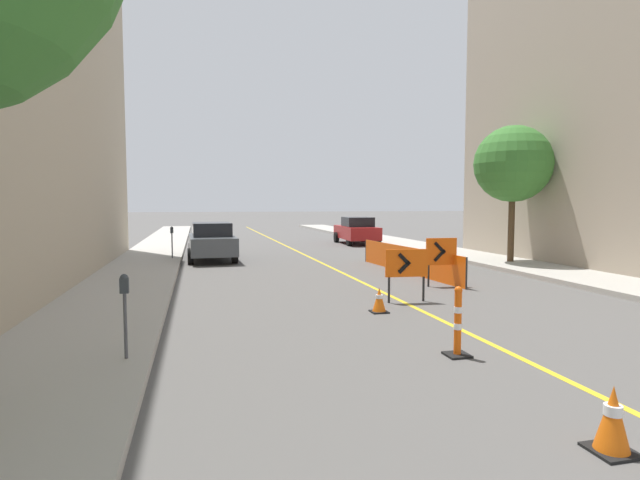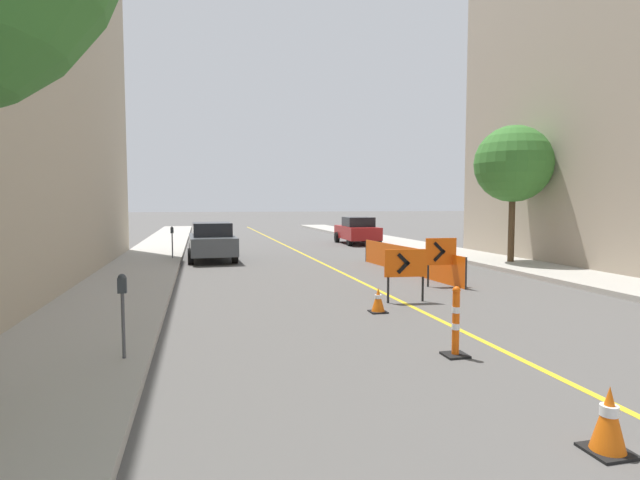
# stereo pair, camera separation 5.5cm
# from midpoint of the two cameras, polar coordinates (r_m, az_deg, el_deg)

# --- Properties ---
(lane_stripe) EXTENTS (0.12, 56.75, 0.01)m
(lane_stripe) POSITION_cam_midpoint_polar(r_m,az_deg,el_deg) (23.33, -1.90, -1.66)
(lane_stripe) COLOR gold
(lane_stripe) RESTS_ON ground_plane
(sidewalk_left) EXTENTS (2.58, 56.75, 0.15)m
(sidewalk_left) POSITION_cam_midpoint_polar(r_m,az_deg,el_deg) (22.91, -18.75, -1.81)
(sidewalk_left) COLOR #ADA89E
(sidewalk_left) RESTS_ON ground_plane
(sidewalk_right) EXTENTS (2.58, 56.75, 0.15)m
(sidewalk_right) POSITION_cam_midpoint_polar(r_m,az_deg,el_deg) (25.58, 13.13, -1.09)
(sidewalk_right) COLOR #ADA89E
(sidewalk_right) RESTS_ON ground_plane
(traffic_cone_second) EXTENTS (0.41, 0.41, 0.65)m
(traffic_cone_second) POSITION_cam_midpoint_polar(r_m,az_deg,el_deg) (5.77, 30.20, -17.32)
(traffic_cone_second) COLOR black
(traffic_cone_second) RESTS_ON ground_plane
(traffic_cone_third) EXTENTS (0.37, 0.37, 0.55)m
(traffic_cone_third) POSITION_cam_midpoint_polar(r_m,az_deg,el_deg) (11.06, 6.64, -6.86)
(traffic_cone_third) COLOR black
(traffic_cone_third) RESTS_ON ground_plane
(delineator_post_rear) EXTENTS (0.36, 0.36, 1.10)m
(delineator_post_rear) POSITION_cam_midpoint_polar(r_m,az_deg,el_deg) (8.16, 15.28, -9.50)
(delineator_post_rear) COLOR black
(delineator_post_rear) RESTS_ON ground_plane
(arrow_barricade_primary) EXTENTS (1.06, 0.15, 1.29)m
(arrow_barricade_primary) POSITION_cam_midpoint_polar(r_m,az_deg,el_deg) (12.20, 9.74, -2.86)
(arrow_barricade_primary) COLOR #EF560C
(arrow_barricade_primary) RESTS_ON ground_plane
(arrow_barricade_secondary) EXTENTS (0.92, 0.12, 1.39)m
(arrow_barricade_secondary) POSITION_cam_midpoint_polar(r_m,az_deg,el_deg) (14.76, 13.59, -1.50)
(arrow_barricade_secondary) COLOR #EF560C
(arrow_barricade_secondary) RESTS_ON ground_plane
(safety_mesh_fence) EXTENTS (0.56, 7.07, 0.90)m
(safety_mesh_fence) POSITION_cam_midpoint_polar(r_m,az_deg,el_deg) (17.40, 9.77, -2.24)
(safety_mesh_fence) COLOR #EF560C
(safety_mesh_fence) RESTS_ON ground_plane
(parked_car_curb_near) EXTENTS (1.95, 4.36, 1.59)m
(parked_car_curb_near) POSITION_cam_midpoint_polar(r_m,az_deg,el_deg) (21.40, -12.34, -0.15)
(parked_car_curb_near) COLOR #474C51
(parked_car_curb_near) RESTS_ON ground_plane
(parked_car_curb_mid) EXTENTS (2.01, 4.38, 1.59)m
(parked_car_curb_mid) POSITION_cam_midpoint_polar(r_m,az_deg,el_deg) (29.46, 4.16, 1.10)
(parked_car_curb_mid) COLOR maroon
(parked_car_curb_mid) RESTS_ON ground_plane
(parking_meter_near_curb) EXTENTS (0.12, 0.11, 1.23)m
(parking_meter_near_curb) POSITION_cam_midpoint_polar(r_m,az_deg,el_deg) (7.72, -21.62, -6.24)
(parking_meter_near_curb) COLOR #4C4C51
(parking_meter_near_curb) RESTS_ON sidewalk_left
(parking_meter_far_curb) EXTENTS (0.12, 0.11, 1.30)m
(parking_meter_far_curb) POSITION_cam_midpoint_polar(r_m,az_deg,el_deg) (21.20, -16.64, 0.47)
(parking_meter_far_curb) COLOR #4C4C51
(parking_meter_far_curb) RESTS_ON sidewalk_left
(street_tree_right_near) EXTENTS (2.91, 2.91, 5.19)m
(street_tree_right_near) POSITION_cam_midpoint_polar(r_m,az_deg,el_deg) (20.56, 21.12, 8.08)
(street_tree_right_near) COLOR #4C3823
(street_tree_right_near) RESTS_ON sidewalk_right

